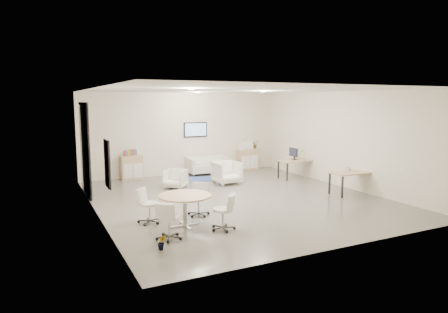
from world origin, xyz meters
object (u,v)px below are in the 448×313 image
loveseat (207,166)px  armchair_right (227,172)px  sideboard_left (132,168)px  desk_front (352,174)px  desk_rear (297,162)px  sideboard_right (248,159)px  armchair_left (175,178)px  round_table (185,198)px

loveseat → armchair_right: bearing=-93.5°
sideboard_left → desk_front: size_ratio=0.66×
sideboard_left → desk_rear: sideboard_left is taller
sideboard_right → loveseat: sideboard_right is taller
sideboard_left → desk_rear: 6.13m
desk_rear → sideboard_left: bearing=152.3°
sideboard_right → armchair_left: (-3.95, -2.12, -0.09)m
armchair_right → desk_rear: 2.80m
armchair_left → desk_front: bearing=7.4°
armchair_right → round_table: 4.89m
sideboard_right → loveseat: bearing=-175.2°
desk_front → sideboard_right: bearing=99.4°
sideboard_right → desk_front: 5.37m
armchair_left → armchair_right: size_ratio=0.80×
armchair_right → desk_rear: armchair_right is taller
desk_front → loveseat: bearing=118.9°
armchair_right → desk_front: (2.81, -3.08, 0.19)m
loveseat → desk_front: 5.80m
sideboard_left → sideboard_right: sideboard_left is taller
sideboard_left → round_table: (-0.18, -6.11, 0.22)m
armchair_right → desk_rear: size_ratio=0.63×
desk_rear → sideboard_right: bearing=102.0°
sideboard_right → armchair_left: sideboard_right is taller
desk_rear → round_table: size_ratio=1.12×
sideboard_right → desk_rear: sideboard_right is taller
loveseat → armchair_right: 2.08m
loveseat → desk_rear: 3.53m
sideboard_left → loveseat: (2.96, -0.17, -0.12)m
loveseat → desk_front: (2.66, -5.15, 0.30)m
sideboard_right → armchair_right: size_ratio=1.02×
armchair_left → armchair_right: bearing=38.0°
armchair_right → loveseat: bearing=84.4°
loveseat → armchair_left: (-2.01, -1.95, 0.02)m
armchair_left → round_table: bearing=-64.1°
sideboard_left → round_table: size_ratio=0.73×
sideboard_left → armchair_right: (2.81, -2.25, -0.01)m
armchair_right → round_table: (-2.99, -3.86, 0.23)m
armchair_left → round_table: size_ratio=0.57×
armchair_left → round_table: (-1.13, -3.98, 0.31)m
sideboard_right → desk_rear: size_ratio=0.64×
sideboard_left → loveseat: sideboard_left is taller
armchair_left → desk_rear: 4.67m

